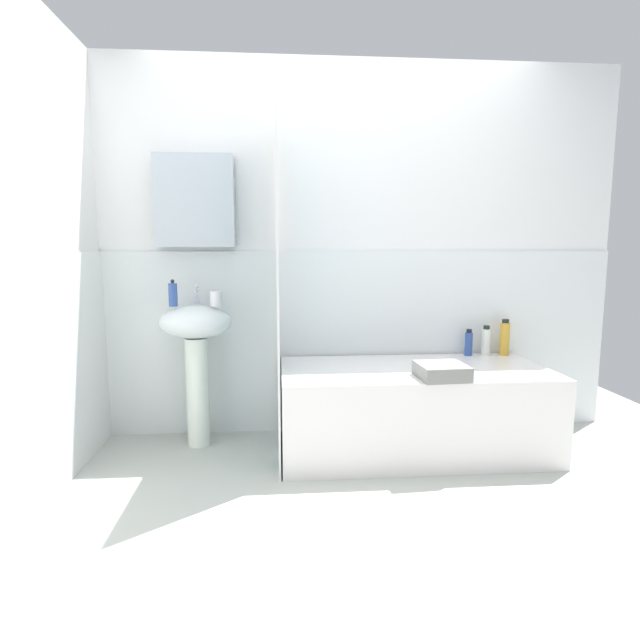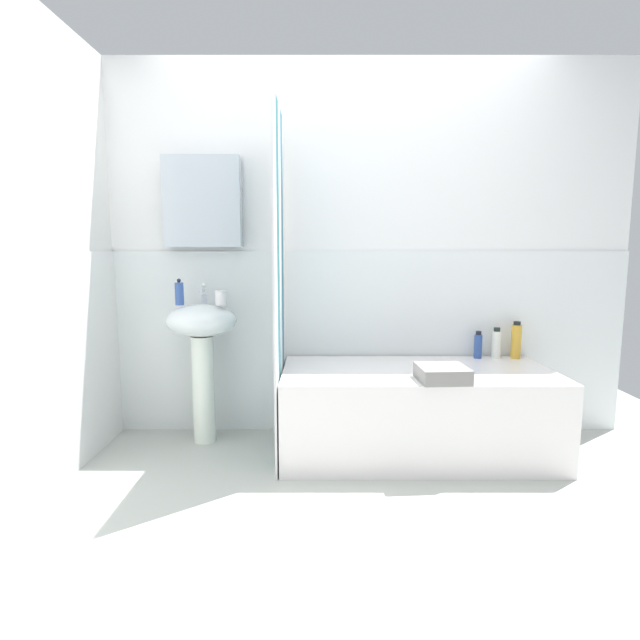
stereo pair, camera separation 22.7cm
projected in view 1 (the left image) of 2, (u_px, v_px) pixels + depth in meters
ground_plane at (378, 530)px, 2.28m from camera, size 4.80×5.60×0.04m
wall_back_tiled at (335, 260)px, 3.36m from camera, size 3.60×0.18×2.40m
wall_left_tiled at (27, 271)px, 2.34m from camera, size 0.07×1.81×2.40m
sink at (196, 344)px, 3.13m from camera, size 0.44×0.34×0.88m
faucet at (197, 294)px, 3.17m from camera, size 0.03×0.12×0.12m
soap_dispenser at (173, 294)px, 3.05m from camera, size 0.05×0.05×0.16m
toothbrush_cup at (216, 299)px, 3.08m from camera, size 0.07×0.07×0.09m
bathtub at (413, 409)px, 3.10m from camera, size 1.58×0.75×0.51m
shower_curtain at (278, 287)px, 2.94m from camera, size 0.01×0.75×2.00m
conditioner_bottle at (505, 338)px, 3.41m from camera, size 0.06×0.06×0.24m
body_wash_bottle at (486, 341)px, 3.41m from camera, size 0.06×0.06×0.20m
lotion_bottle at (469, 343)px, 3.40m from camera, size 0.05×0.05×0.18m
towel_folded at (442, 371)px, 2.81m from camera, size 0.27×0.27×0.08m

